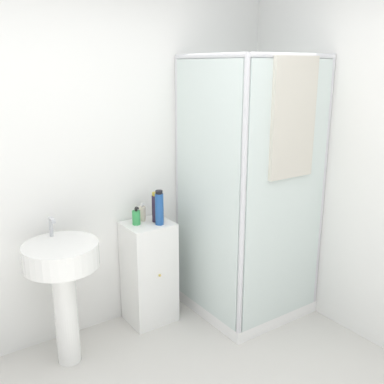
# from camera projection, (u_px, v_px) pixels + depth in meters

# --- Properties ---
(wall_back) EXTENTS (6.40, 0.06, 2.50)m
(wall_back) POSITION_uv_depth(u_px,v_px,m) (68.00, 167.00, 3.07)
(wall_back) COLOR white
(wall_back) RESTS_ON ground_plane
(shower_enclosure) EXTENTS (0.82, 0.85, 2.00)m
(shower_enclosure) POSITION_uv_depth(u_px,v_px,m) (249.00, 242.00, 3.48)
(shower_enclosure) COLOR white
(shower_enclosure) RESTS_ON ground_plane
(vanity_cabinet) EXTENTS (0.35, 0.33, 0.80)m
(vanity_cabinet) POSITION_uv_depth(u_px,v_px,m) (149.00, 272.00, 3.43)
(vanity_cabinet) COLOR white
(vanity_cabinet) RESTS_ON ground_plane
(sink) EXTENTS (0.48, 0.48, 0.98)m
(sink) POSITION_uv_depth(u_px,v_px,m) (63.00, 275.00, 2.86)
(sink) COLOR white
(sink) RESTS_ON ground_plane
(soap_dispenser) EXTENTS (0.06, 0.06, 0.14)m
(soap_dispenser) POSITION_uv_depth(u_px,v_px,m) (136.00, 217.00, 3.28)
(soap_dispenser) COLOR green
(soap_dispenser) RESTS_ON vanity_cabinet
(shampoo_bottle_tall_black) EXTENTS (0.06, 0.06, 0.23)m
(shampoo_bottle_tall_black) POSITION_uv_depth(u_px,v_px,m) (156.00, 207.00, 3.33)
(shampoo_bottle_tall_black) COLOR #281E33
(shampoo_bottle_tall_black) RESTS_ON vanity_cabinet
(shampoo_bottle_blue) EXTENTS (0.06, 0.06, 0.26)m
(shampoo_bottle_blue) POSITION_uv_depth(u_px,v_px,m) (159.00, 208.00, 3.26)
(shampoo_bottle_blue) COLOR #1E4C93
(shampoo_bottle_blue) RESTS_ON vanity_cabinet
(lotion_bottle_white) EXTENTS (0.05, 0.05, 0.14)m
(lotion_bottle_white) POSITION_uv_depth(u_px,v_px,m) (142.00, 213.00, 3.36)
(lotion_bottle_white) COLOR beige
(lotion_bottle_white) RESTS_ON vanity_cabinet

